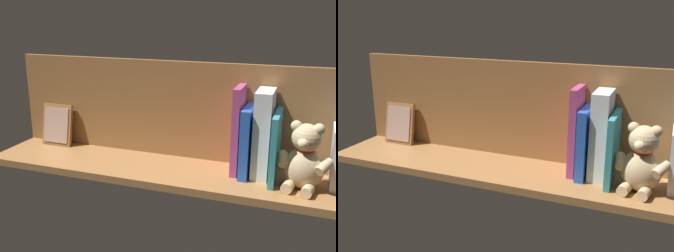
% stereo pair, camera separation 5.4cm
% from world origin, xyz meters
% --- Properties ---
extents(ground_plane, '(1.12, 0.25, 0.02)m').
position_xyz_m(ground_plane, '(0.00, 0.00, -0.01)').
color(ground_plane, '#9E6B3D').
extents(shelf_back_panel, '(1.12, 0.02, 0.30)m').
position_xyz_m(shelf_back_panel, '(0.00, -0.10, 0.15)').
color(shelf_back_panel, '#936134').
rests_on(shelf_back_panel, ground_plane).
extents(teddy_bear, '(0.14, 0.13, 0.18)m').
position_xyz_m(teddy_bear, '(-0.38, 0.02, 0.08)').
color(teddy_bear, '#D1B284').
rests_on(teddy_bear, ground_plane).
extents(book_2, '(0.02, 0.15, 0.19)m').
position_xyz_m(book_2, '(-0.30, -0.01, 0.10)').
color(book_2, teal).
rests_on(book_2, ground_plane).
extents(dictionary_thick_white, '(0.05, 0.11, 0.24)m').
position_xyz_m(dictionary_thick_white, '(-0.27, -0.03, 0.12)').
color(dictionary_thick_white, silver).
rests_on(dictionary_thick_white, ground_plane).
extents(book_3, '(0.02, 0.13, 0.20)m').
position_xyz_m(book_3, '(-0.23, -0.03, 0.10)').
color(book_3, blue).
rests_on(book_3, ground_plane).
extents(book_4, '(0.02, 0.11, 0.25)m').
position_xyz_m(book_4, '(-0.20, -0.04, 0.12)').
color(book_4, '#B23F72').
rests_on(book_4, ground_plane).
extents(picture_frame_leaning, '(0.11, 0.04, 0.14)m').
position_xyz_m(picture_frame_leaning, '(0.43, -0.07, 0.07)').
color(picture_frame_leaning, '#9E6B3D').
rests_on(picture_frame_leaning, ground_plane).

